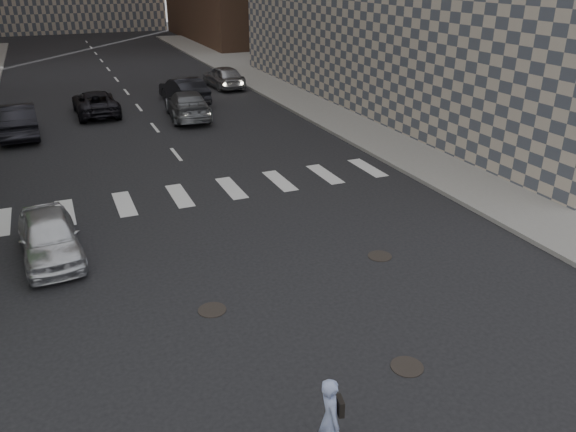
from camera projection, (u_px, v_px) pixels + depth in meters
name	position (u px, v px, depth m)	size (l,w,h in m)	color
ground	(306.00, 318.00, 13.54)	(160.00, 160.00, 0.00)	black
sidewalk_right	(382.00, 99.00, 35.51)	(13.00, 80.00, 0.15)	gray
manhole_a	(407.00, 367.00, 11.87)	(0.70, 0.70, 0.02)	black
manhole_b	(212.00, 310.00, 13.83)	(0.70, 0.70, 0.02)	black
manhole_c	(380.00, 256.00, 16.40)	(0.70, 0.70, 0.02)	black
skateboarder	(331.00, 419.00, 9.32)	(0.49, 0.87, 1.69)	brown
silver_sedan	(49.00, 237.00, 16.08)	(1.59, 3.96, 1.35)	silver
traffic_car_a	(17.00, 120.00, 27.68)	(1.74, 5.00, 1.65)	black
traffic_car_b	(188.00, 105.00, 31.06)	(2.11, 5.19, 1.50)	#5A5D62
traffic_car_c	(95.00, 103.00, 31.83)	(2.25, 4.88, 1.36)	black
traffic_car_d	(223.00, 77.00, 38.91)	(1.81, 4.51, 1.54)	#A1A2A8
traffic_car_e	(184.00, 91.00, 34.39)	(1.68, 4.83, 1.59)	black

